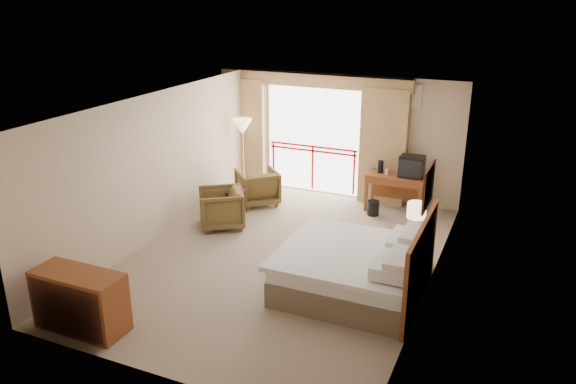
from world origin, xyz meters
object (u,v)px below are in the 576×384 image
at_px(floor_lamp, 243,129).
at_px(table_lamp, 417,211).
at_px(nightstand, 413,252).
at_px(desk, 397,182).
at_px(armchair_near, 222,226).
at_px(wastebasket, 373,208).
at_px(side_table, 233,197).
at_px(bed, 356,269).
at_px(tv, 412,167).
at_px(dresser, 80,301).
at_px(armchair_far, 258,203).

bearing_deg(floor_lamp, table_lamp, -26.42).
xyz_separation_m(nightstand, floor_lamp, (-4.35, 2.21, 1.18)).
height_order(nightstand, desk, desk).
bearing_deg(armchair_near, nightstand, 52.32).
bearing_deg(desk, floor_lamp, -178.02).
xyz_separation_m(wastebasket, armchair_near, (-2.57, -1.78, -0.15)).
xyz_separation_m(nightstand, side_table, (-3.86, 0.81, 0.11)).
height_order(nightstand, armchair_near, nightstand).
distance_m(bed, tv, 3.62).
bearing_deg(armchair_near, desk, 93.27).
distance_m(tv, wastebasket, 1.15).
bearing_deg(bed, armchair_near, 156.52).
distance_m(tv, armchair_near, 4.02).
height_order(side_table, dresser, dresser).
xyz_separation_m(desk, armchair_far, (-2.83, -0.84, -0.62)).
bearing_deg(side_table, dresser, -88.63).
bearing_deg(armchair_far, wastebasket, 144.69).
relative_size(wastebasket, floor_lamp, 0.18).
bearing_deg(bed, tv, 89.13).
relative_size(tv, wastebasket, 1.58).
xyz_separation_m(tv, side_table, (-3.28, -1.60, -0.62)).
bearing_deg(tv, bed, -71.60).
xyz_separation_m(armchair_near, floor_lamp, (-0.56, 2.00, 1.46)).
height_order(wastebasket, floor_lamp, floor_lamp).
distance_m(desk, floor_lamp, 3.58).
relative_size(tv, armchair_far, 0.58).
relative_size(tv, side_table, 0.85).
distance_m(side_table, floor_lamp, 1.83).
bearing_deg(table_lamp, wastebasket, 122.31).
bearing_deg(bed, nightstand, 61.39).
xyz_separation_m(side_table, floor_lamp, (-0.49, 1.40, 1.07)).
xyz_separation_m(bed, table_lamp, (0.63, 1.21, 0.61)).
distance_m(armchair_near, side_table, 0.72).
xyz_separation_m(desk, dresser, (-2.88, -6.10, -0.19)).
bearing_deg(armchair_far, table_lamp, 113.32).
xyz_separation_m(side_table, dresser, (0.11, -4.45, 0.03)).
xyz_separation_m(armchair_far, dresser, (-0.05, -5.26, 0.43)).
relative_size(table_lamp, wastebasket, 1.80).
xyz_separation_m(table_lamp, desk, (-0.88, 2.42, -0.37)).
bearing_deg(dresser, nightstand, 42.61).
height_order(wastebasket, armchair_near, armchair_near).
bearing_deg(armchair_near, floor_lamp, 161.25).
height_order(desk, armchair_far, desk).
bearing_deg(bed, desk, 93.88).
xyz_separation_m(armchair_far, armchair_near, (-0.09, -1.41, 0.00)).
bearing_deg(dresser, side_table, 89.89).
relative_size(armchair_far, armchair_near, 0.99).
relative_size(desk, wastebasket, 3.98).
height_order(armchair_far, dresser, dresser).
relative_size(bed, table_lamp, 3.86).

